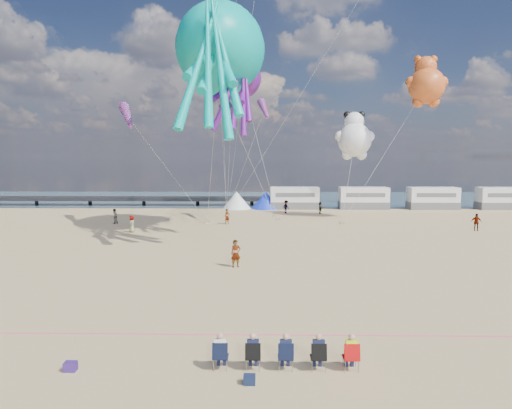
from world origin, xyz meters
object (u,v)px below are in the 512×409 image
(beachgoer_6, at_px, (132,224))
(sandbag_e, at_px, (227,215))
(standing_person, at_px, (236,254))
(kite_octopus_teal, at_px, (221,50))
(cooler_purple, at_px, (70,366))
(kite_panda, at_px, (355,140))
(spectator_row, at_px, (286,351))
(cooler_navy, at_px, (249,380))
(beachgoer_4, at_px, (320,208))
(beachgoer_1, at_px, (114,216))
(kite_octopus_purple, at_px, (241,78))
(motorhome_3, at_px, (503,198))
(tent_blue, at_px, (266,200))
(tent_white, at_px, (237,200))
(windsock_mid, at_px, (223,99))
(motorhome_2, at_px, (433,198))
(sandbag_c, at_px, (342,223))
(sandbag_b, at_px, (278,219))
(kite_teddy_orange, at_px, (427,86))
(beachgoer_2, at_px, (286,207))
(sandbag_a, at_px, (207,222))
(beachgoer_3, at_px, (476,222))
(motorhome_1, at_px, (363,198))
(windsock_left, at_px, (127,116))
(windsock_right, at_px, (264,109))
(motorhome_0, at_px, (294,198))
(beachgoer_5, at_px, (227,217))
(sandbag_d, at_px, (274,216))

(beachgoer_6, relative_size, sandbag_e, 3.21)
(standing_person, height_order, kite_octopus_teal, kite_octopus_teal)
(cooler_purple, height_order, kite_panda, kite_panda)
(spectator_row, distance_m, cooler_navy, 1.66)
(spectator_row, relative_size, beachgoer_4, 4.11)
(beachgoer_1, xyz_separation_m, kite_octopus_purple, (13.87, -3.97, 13.84))
(motorhome_3, distance_m, tent_blue, 32.50)
(tent_blue, distance_m, beachgoer_6, 23.80)
(tent_white, xyz_separation_m, windsock_mid, (-0.09, -18.62, 11.44))
(motorhome_2, distance_m, sandbag_c, 20.78)
(beachgoer_4, distance_m, sandbag_b, 8.16)
(sandbag_e, bearing_deg, kite_teddy_orange, -14.90)
(standing_person, bearing_deg, beachgoer_2, 62.68)
(sandbag_a, bearing_deg, beachgoer_4, 32.06)
(spectator_row, relative_size, kite_octopus_teal, 0.42)
(tent_white, bearing_deg, beachgoer_3, -37.17)
(motorhome_1, relative_size, sandbag_e, 13.20)
(sandbag_b, height_order, windsock_left, windsock_left)
(sandbag_a, xyz_separation_m, windsock_right, (6.18, 0.06, 12.05))
(windsock_mid, bearing_deg, windsock_right, 27.65)
(cooler_navy, xyz_separation_m, beachgoer_1, (-15.62, 34.44, 0.65))
(kite_octopus_purple, bearing_deg, standing_person, -67.23)
(beachgoer_3, bearing_deg, sandbag_c, -177.67)
(beachgoer_1, distance_m, beachgoer_6, 6.53)
(windsock_left, bearing_deg, cooler_navy, -89.15)
(sandbag_b, height_order, windsock_right, windsock_right)
(motorhome_3, xyz_separation_m, spectator_row, (-31.98, -47.94, -0.85))
(tent_blue, height_order, sandbag_c, tent_blue)
(beachgoer_3, distance_m, sandbag_b, 20.36)
(standing_person, relative_size, beachgoer_2, 1.10)
(motorhome_2, distance_m, beachgoer_6, 41.04)
(motorhome_2, distance_m, cooler_navy, 54.42)
(motorhome_0, height_order, tent_blue, motorhome_0)
(windsock_mid, bearing_deg, cooler_purple, -118.86)
(kite_teddy_orange, height_order, windsock_left, kite_teddy_orange)
(beachgoer_5, bearing_deg, motorhome_1, 0.03)
(spectator_row, height_order, kite_panda, kite_panda)
(cooler_navy, bearing_deg, beachgoer_5, 95.77)
(motorhome_2, height_order, sandbag_a, motorhome_2)
(kite_octopus_teal, bearing_deg, sandbag_d, 60.35)
(sandbag_b, bearing_deg, tent_blue, 96.84)
(tent_white, bearing_deg, motorhome_0, 0.00)
(beachgoer_1, distance_m, beachgoer_4, 24.91)
(motorhome_1, relative_size, motorhome_2, 1.00)
(beachgoer_3, xyz_separation_m, kite_octopus_teal, (-24.54, -2.48, 15.81))
(beachgoer_4, xyz_separation_m, windsock_right, (-7.12, -8.27, 11.42))
(beachgoer_2, xyz_separation_m, windsock_left, (-16.51, -11.86, 10.40))
(cooler_navy, relative_size, beachgoer_5, 0.23)
(tent_white, bearing_deg, beachgoer_6, -113.67)
(windsock_left, bearing_deg, beachgoer_1, 114.28)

